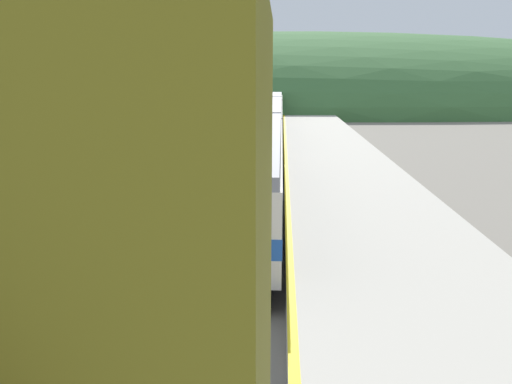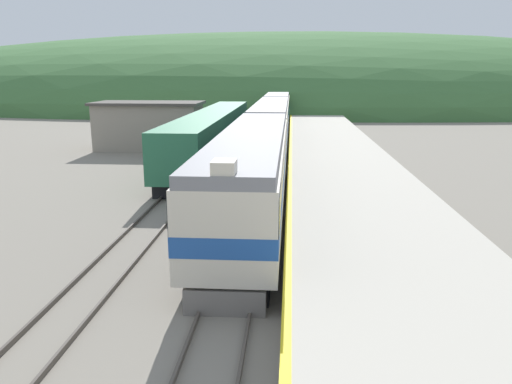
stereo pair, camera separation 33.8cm
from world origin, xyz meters
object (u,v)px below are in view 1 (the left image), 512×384
Objects in this scene: carriage_third at (271,106)px; express_train_lead_car at (250,171)px; carriage_fourth at (274,98)px; siding_train at (208,134)px; carriage_second at (266,123)px; carriage_fifth at (276,93)px.

express_train_lead_car is at bearing -90.00° from carriage_third.
carriage_third is 23.20m from carriage_fourth.
carriage_fourth is 52.72m from siding_train.
express_train_lead_car is 22.67m from carriage_second.
carriage_second is 0.78× the size of siding_train.
carriage_third reaches higher than siding_train.
carriage_fifth is (0.00, 23.20, 0.00)m from carriage_fourth.
express_train_lead_car reaches higher than carriage_third.
express_train_lead_car is 0.93× the size of carriage_second.
siding_train is (-4.42, -29.33, -0.31)m from carriage_third.
carriage_second is at bearing -90.00° from carriage_third.
carriage_fourth is 23.20m from carriage_fifth.
carriage_third and carriage_fifth have the same top height.
siding_train is at bearing -125.82° from carriage_second.
express_train_lead_car is at bearing -90.00° from carriage_fifth.
carriage_fourth is (0.00, 46.41, 0.00)m from carriage_second.
carriage_fourth is 0.78× the size of siding_train.
carriage_fourth and carriage_fifth have the same top height.
carriage_second is 69.61m from carriage_fifth.
siding_train is at bearing -94.81° from carriage_fourth.
carriage_second and carriage_fifth have the same top height.
carriage_third is at bearing 90.00° from express_train_lead_car.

